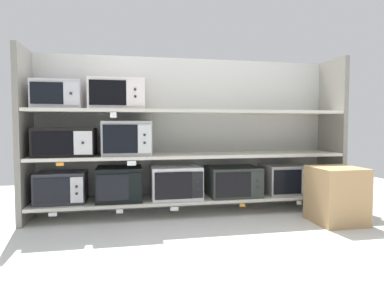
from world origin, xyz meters
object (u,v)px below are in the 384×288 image
(microwave_5, at_px, (66,142))
(microwave_6, at_px, (127,138))
(microwave_4, at_px, (285,179))
(microwave_0, at_px, (62,187))
(shipping_carton, at_px, (336,195))
(microwave_1, at_px, (119,184))
(microwave_7, at_px, (58,95))
(microwave_3, at_px, (233,181))
(microwave_8, at_px, (117,94))
(microwave_2, at_px, (176,182))

(microwave_5, xyz_separation_m, microwave_6, (0.57, -0.00, 0.03))
(microwave_6, bearing_deg, microwave_4, -0.00)
(microwave_0, distance_m, shipping_carton, 2.56)
(microwave_1, distance_m, microwave_7, 1.01)
(microwave_3, bearing_deg, microwave_7, 179.99)
(shipping_carton, bearing_deg, microwave_4, 109.41)
(microwave_3, height_order, microwave_4, microwave_4)
(microwave_5, bearing_deg, microwave_8, -0.01)
(microwave_5, relative_size, microwave_7, 1.26)
(microwave_1, relative_size, microwave_5, 0.79)
(microwave_4, bearing_deg, microwave_2, -180.00)
(microwave_4, bearing_deg, microwave_7, 179.99)
(microwave_3, xyz_separation_m, microwave_4, (0.59, 0.00, 0.00))
(microwave_0, xyz_separation_m, shipping_carton, (2.49, -0.59, -0.05))
(microwave_2, bearing_deg, microwave_3, -0.00)
(microwave_2, bearing_deg, microwave_0, 179.99)
(microwave_0, bearing_deg, microwave_1, 0.02)
(microwave_6, height_order, microwave_8, microwave_8)
(microwave_1, xyz_separation_m, microwave_3, (1.16, -0.00, -0.01))
(microwave_0, xyz_separation_m, microwave_8, (0.52, 0.00, 0.88))
(microwave_1, distance_m, microwave_2, 0.56)
(microwave_7, bearing_deg, microwave_3, -0.01)
(microwave_0, height_order, microwave_3, microwave_3)
(microwave_6, xyz_separation_m, shipping_carton, (1.88, -0.59, -0.51))
(microwave_3, xyz_separation_m, microwave_6, (-1.08, 0.00, 0.46))
(microwave_1, distance_m, microwave_6, 0.45)
(microwave_7, bearing_deg, shipping_carton, -13.24)
(microwave_3, height_order, microwave_7, microwave_7)
(microwave_0, height_order, microwave_8, microwave_8)
(microwave_1, bearing_deg, microwave_6, -0.20)
(microwave_4, bearing_deg, microwave_0, 180.00)
(microwave_0, xyz_separation_m, microwave_2, (1.09, -0.00, 0.01))
(microwave_7, distance_m, shipping_carton, 2.73)
(microwave_3, relative_size, microwave_5, 0.96)
(microwave_6, distance_m, microwave_8, 0.43)
(microwave_1, height_order, microwave_6, microwave_6)
(microwave_1, bearing_deg, shipping_carton, -16.73)
(microwave_2, distance_m, shipping_carton, 1.52)
(microwave_8, bearing_deg, microwave_1, 0.87)
(microwave_4, distance_m, microwave_6, 1.73)
(microwave_0, xyz_separation_m, microwave_1, (0.53, 0.00, 0.02))
(microwave_7, distance_m, microwave_8, 0.53)
(microwave_5, bearing_deg, microwave_1, 0.01)
(microwave_5, height_order, shipping_carton, microwave_5)
(microwave_1, bearing_deg, microwave_0, -179.98)
(microwave_8, bearing_deg, microwave_7, 179.98)
(microwave_4, distance_m, microwave_5, 2.28)
(microwave_1, bearing_deg, microwave_5, -179.99)
(microwave_0, height_order, microwave_1, microwave_1)
(microwave_2, relative_size, microwave_3, 0.95)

